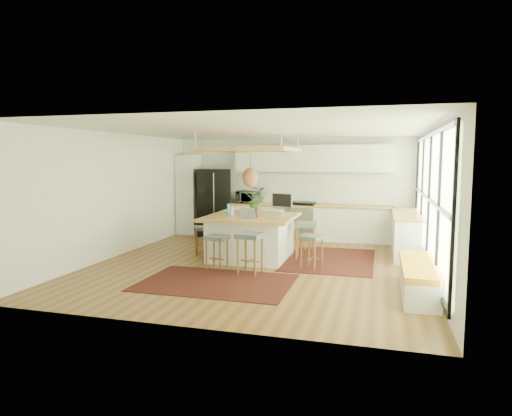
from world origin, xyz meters
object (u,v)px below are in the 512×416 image
(stool_left_side, at_px, (203,239))
(microwave, at_px, (248,196))
(island, at_px, (251,237))
(stool_right_front, at_px, (312,251))
(stool_near_right, at_px, (250,255))
(stool_near_left, at_px, (217,251))
(stool_right_back, at_px, (306,242))
(fridge, at_px, (214,202))
(island_plant, at_px, (257,202))
(laptop, at_px, (246,213))
(monitor, at_px, (282,203))

(stool_left_side, xyz_separation_m, microwave, (0.30, 2.57, 0.77))
(island, distance_m, stool_right_front, 1.51)
(microwave, bearing_deg, stool_near_right, -56.44)
(stool_near_left, xyz_separation_m, microwave, (-0.49, 3.75, 0.77))
(stool_near_right, relative_size, stool_left_side, 1.20)
(island, xyz_separation_m, stool_right_back, (1.13, 0.32, -0.11))
(island, relative_size, stool_right_back, 2.36)
(fridge, bearing_deg, stool_near_right, -81.21)
(stool_right_back, bearing_deg, fridge, 142.42)
(stool_near_right, relative_size, stool_right_back, 0.98)
(stool_near_right, height_order, stool_left_side, stool_near_right)
(island, height_order, stool_right_back, island)
(island_plant, bearing_deg, stool_right_back, -14.46)
(stool_right_back, xyz_separation_m, microwave, (-1.98, 2.31, 0.77))
(laptop, bearing_deg, microwave, 110.93)
(fridge, bearing_deg, stool_near_left, -89.09)
(island, distance_m, stool_left_side, 1.15)
(fridge, height_order, monitor, fridge)
(monitor, xyz_separation_m, island_plant, (-0.63, 0.24, -0.03))
(stool_near_left, height_order, stool_right_front, stool_near_left)
(stool_left_side, xyz_separation_m, monitor, (1.73, 0.32, 0.83))
(fridge, height_order, stool_near_left, fridge)
(island, xyz_separation_m, stool_right_front, (1.40, -0.56, -0.11))
(island, height_order, stool_near_right, island)
(microwave, height_order, island_plant, island_plant)
(fridge, relative_size, stool_left_side, 2.93)
(fridge, relative_size, island, 1.00)
(island, bearing_deg, stool_near_left, -107.96)
(fridge, height_order, island_plant, fridge)
(microwave, bearing_deg, island_plant, -51.62)
(stool_right_front, bearing_deg, monitor, 130.60)
(fridge, height_order, island, fridge)
(stool_right_front, height_order, microwave, microwave)
(fridge, xyz_separation_m, island_plant, (1.83, -2.00, 0.23))
(stool_right_back, bearing_deg, stool_right_front, -73.31)
(stool_near_left, relative_size, laptop, 2.06)
(stool_near_right, xyz_separation_m, stool_right_back, (0.79, 1.56, 0.00))
(stool_right_front, height_order, monitor, monitor)
(microwave, bearing_deg, laptop, -57.92)
(fridge, distance_m, stool_near_right, 4.49)
(island_plant, bearing_deg, monitor, -21.25)
(stool_near_left, height_order, monitor, monitor)
(stool_near_left, bearing_deg, stool_left_side, 123.56)
(island, bearing_deg, laptop, -86.34)
(island_plant, bearing_deg, island, -86.38)
(island, height_order, stool_left_side, island)
(stool_right_back, relative_size, monitor, 1.52)
(stool_right_back, bearing_deg, island, -164.06)
(fridge, height_order, laptop, fridge)
(stool_right_back, bearing_deg, stool_near_right, -116.68)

